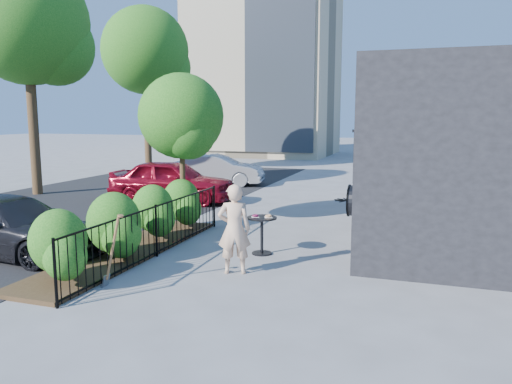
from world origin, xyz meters
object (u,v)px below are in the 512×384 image
(woman, at_px, (234,229))
(car_red, at_px, (172,181))
(cafe_table, at_px, (262,229))
(street_tree_near, at_px, (28,31))
(car_darkgrey, at_px, (12,226))
(shovel, at_px, (111,255))
(patio_tree, at_px, (183,121))
(street_tree_far, at_px, (146,56))
(car_silver, at_px, (217,170))

(woman, xyz_separation_m, car_red, (-4.83, 6.64, -0.12))
(cafe_table, bearing_deg, street_tree_near, 154.10)
(car_darkgrey, bearing_deg, shovel, -105.20)
(patio_tree, xyz_separation_m, street_tree_far, (-7.70, 11.20, 3.15))
(shovel, distance_m, car_silver, 12.91)
(patio_tree, xyz_separation_m, car_darkgrey, (-2.25, -3.56, -2.16))
(street_tree_far, relative_size, cafe_table, 9.74)
(street_tree_near, relative_size, cafe_table, 9.74)
(car_red, xyz_separation_m, car_darkgrey, (-0.09, -6.94, -0.12))
(street_tree_far, distance_m, car_red, 10.90)
(woman, xyz_separation_m, car_silver, (-5.07, 11.05, -0.19))
(cafe_table, xyz_separation_m, car_darkgrey, (-5.00, -1.69, 0.06))
(shovel, xyz_separation_m, car_darkgrey, (-3.23, 1.12, 0.03))
(street_tree_near, bearing_deg, street_tree_far, 90.00)
(cafe_table, relative_size, shovel, 0.65)
(woman, xyz_separation_m, car_darkgrey, (-4.92, -0.29, -0.23))
(street_tree_far, height_order, cafe_table, street_tree_far)
(street_tree_near, distance_m, car_red, 7.59)
(woman, height_order, shovel, woman)
(cafe_table, bearing_deg, patio_tree, 145.73)
(patio_tree, distance_m, car_red, 4.50)
(patio_tree, bearing_deg, woman, -50.82)
(patio_tree, xyz_separation_m, woman, (2.67, -3.27, -1.93))
(cafe_table, xyz_separation_m, woman, (-0.08, -1.40, 0.29))
(patio_tree, distance_m, street_tree_near, 8.92)
(car_silver, bearing_deg, shovel, -174.73)
(car_silver, bearing_deg, car_darkgrey, 170.83)
(street_tree_near, relative_size, woman, 4.94)
(street_tree_near, height_order, street_tree_far, same)
(shovel, relative_size, car_silver, 0.33)
(patio_tree, height_order, car_darkgrey, patio_tree)
(cafe_table, xyz_separation_m, shovel, (-1.77, -2.81, 0.03))
(street_tree_far, bearing_deg, shovel, -61.34)
(cafe_table, height_order, car_darkgrey, car_darkgrey)
(car_red, bearing_deg, shovel, -163.54)
(car_silver, bearing_deg, patio_tree, -172.76)
(car_silver, bearing_deg, woman, -165.29)
(shovel, height_order, car_darkgrey, shovel)
(car_red, bearing_deg, car_silver, -1.77)
(street_tree_near, bearing_deg, woman, -31.98)
(street_tree_near, bearing_deg, car_red, 1.77)
(patio_tree, distance_m, street_tree_far, 13.95)
(street_tree_far, xyz_separation_m, woman, (10.37, -14.47, -5.08))
(patio_tree, distance_m, shovel, 5.26)
(street_tree_near, bearing_deg, car_silver, 40.87)
(street_tree_near, height_order, woman, street_tree_near)
(street_tree_far, bearing_deg, woman, -54.38)
(patio_tree, bearing_deg, street_tree_near, 157.43)
(street_tree_far, bearing_deg, car_silver, -32.87)
(patio_tree, xyz_separation_m, street_tree_near, (-7.70, 3.20, 3.15))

